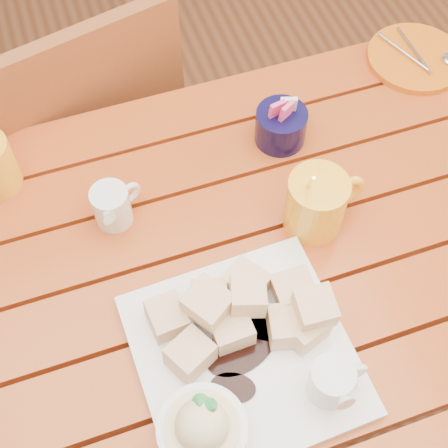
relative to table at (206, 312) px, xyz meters
name	(u,v)px	position (x,y,z in m)	size (l,w,h in m)	color
ground	(212,414)	(0.00, 0.00, -0.64)	(5.00, 5.00, 0.00)	#542B18
table	(206,312)	(0.00, 0.00, 0.00)	(1.20, 0.79, 0.75)	#AE4A16
dessert_plate	(239,363)	(0.00, -0.15, 0.14)	(0.30, 0.30, 0.12)	white
coffee_mug_right	(317,202)	(0.20, 0.05, 0.16)	(0.13, 0.09, 0.16)	#FFAE20
cream_pitcher	(113,206)	(-0.10, 0.16, 0.15)	(0.09, 0.08, 0.07)	white
sugar_caddy	(281,126)	(0.21, 0.23, 0.14)	(0.09, 0.09, 0.10)	black
orange_saucer	(416,58)	(0.53, 0.32, 0.11)	(0.18, 0.18, 0.02)	#D46012
chair_far	(80,145)	(-0.12, 0.54, -0.14)	(0.51, 0.51, 0.89)	brown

